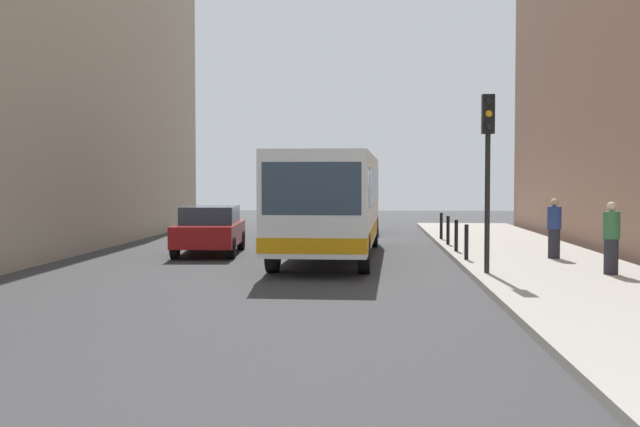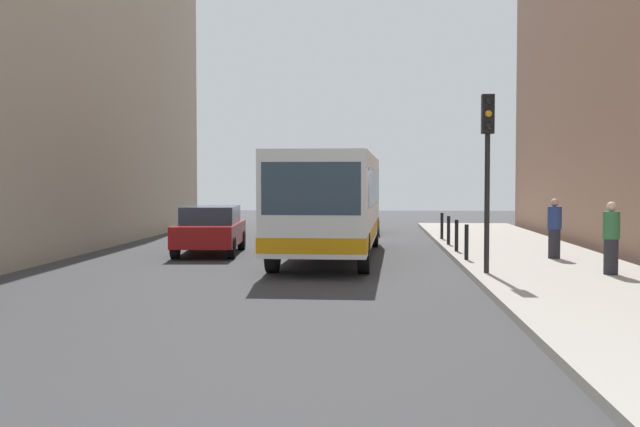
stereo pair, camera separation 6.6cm
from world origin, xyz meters
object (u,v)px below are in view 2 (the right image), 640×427
Objects in this scene: bus at (332,199)px; bollard_far at (449,230)px; bollard_farthest at (442,226)px; car_behind_bus at (357,215)px; bollard_near at (466,242)px; pedestrian_near_signal at (611,238)px; traffic_light at (488,149)px; bollard_mid at (457,235)px; pedestrian_mid_sidewalk at (554,229)px; car_beside_bus at (210,229)px.

bollard_far is at bearing -138.07° from bus.
bus is at bearing -123.44° from bollard_farthest.
car_behind_bus reaches higher than bollard_far.
pedestrian_near_signal is at bearing -47.98° from bollard_near.
traffic_light reaches higher than bollard_mid.
bollard_near is at bearing -90.00° from bollard_far.
pedestrian_near_signal is (6.60, -5.09, -0.75)m from bus.
bollard_far is 0.58× the size of pedestrian_mid_sidewalk.
bollard_farthest is at bearing -151.43° from car_beside_bus.
bollard_near and bollard_farthest have the same top height.
bus is 2.52× the size of car_behind_bus.
traffic_light is 10.89m from bollard_farthest.
pedestrian_mid_sidewalk is (2.43, -7.06, 0.34)m from bollard_farthest.
bollard_near is at bearing 154.84° from bus.
traffic_light reaches higher than bollard_farthest.
bus is 6.85m from bollard_farthest.
pedestrian_near_signal reaches higher than bollard_near.
bus reaches higher than bollard_farthest.
car_beside_bus is at bearing 178.30° from bollard_mid.
bus reaches higher than bollard_far.
traffic_light reaches higher than pedestrian_mid_sidewalk.
bus is at bearing 86.88° from car_behind_bus.
car_beside_bus is 8.03m from bollard_near.
bollard_far is at bearing 111.43° from car_behind_bus.
bollard_far is at bearing -90.00° from bollard_farthest.
bus is 3.93m from bollard_mid.
car_behind_bus is at bearing 106.84° from bollard_mid.
car_behind_bus is at bearing 120.18° from bollard_farthest.
traffic_light is at bearing 129.50° from bus.
pedestrian_near_signal is at bearing -63.29° from bollard_mid.
bus is 4.99m from bollard_far.
bus is 4.02m from car_beside_bus.
car_beside_bus is (-3.81, 0.83, -0.94)m from bus.
bollard_farthest is (3.18, -5.47, -0.16)m from car_behind_bus.
car_behind_bus is 4.64× the size of bollard_mid.
pedestrian_mid_sidewalk is (9.98, -2.25, 0.18)m from car_beside_bus.
bollard_mid is at bearing 106.56° from car_behind_bus.
bollard_mid is (7.54, -0.22, -0.16)m from car_beside_bus.
bus is at bearing 152.91° from bollard_near.
bus is at bearing 163.69° from car_beside_bus.
car_beside_bus is at bearing 48.17° from pedestrian_mid_sidewalk.
car_beside_bus is 7.88m from bollard_far.
bollard_farthest is 11.12m from pedestrian_near_signal.
car_behind_bus reaches higher than bollard_farthest.
car_beside_bus is at bearing -163.08° from bollard_far.
bollard_farthest is (0.00, 7.55, 0.00)m from bollard_near.
car_behind_bus is 13.73m from pedestrian_mid_sidewalk.
traffic_light is at bearing 101.23° from car_behind_bus.
bus is at bearing 127.57° from traffic_light.
car_beside_bus is 11.98m from pedestrian_near_signal.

